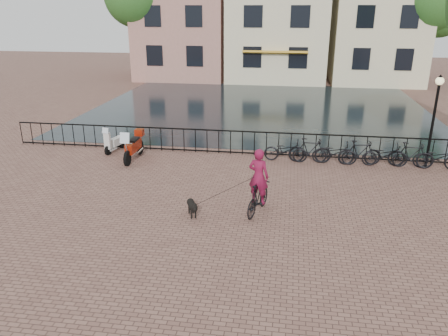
# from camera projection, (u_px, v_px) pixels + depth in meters

# --- Properties ---
(ground) EXTENTS (100.00, 100.00, 0.00)m
(ground) POSITION_uv_depth(u_px,v_px,m) (206.00, 254.00, 10.90)
(ground) COLOR brown
(ground) RESTS_ON ground
(canal_water) EXTENTS (20.00, 20.00, 0.00)m
(canal_water) POSITION_uv_depth(u_px,v_px,m) (259.00, 108.00, 26.95)
(canal_water) COLOR black
(canal_water) RESTS_ON ground
(railing) EXTENTS (20.00, 0.05, 1.02)m
(railing) POSITION_uv_depth(u_px,v_px,m) (242.00, 143.00, 18.15)
(railing) COLOR black
(railing) RESTS_ON ground
(canal_house_left) EXTENTS (7.50, 9.00, 12.80)m
(canal_house_left) POSITION_uv_depth(u_px,v_px,m) (186.00, 1.00, 37.62)
(canal_house_left) COLOR #996659
(canal_house_left) RESTS_ON ground
(canal_house_mid) EXTENTS (8.00, 9.50, 11.80)m
(canal_house_mid) POSITION_uv_depth(u_px,v_px,m) (279.00, 7.00, 36.63)
(canal_house_mid) COLOR beige
(canal_house_mid) RESTS_ON ground
(tree_far_right) EXTENTS (4.76, 4.76, 8.76)m
(tree_far_right) POSITION_uv_depth(u_px,v_px,m) (435.00, 0.00, 32.04)
(tree_far_right) COLOR black
(tree_far_right) RESTS_ON ground
(lamp_post) EXTENTS (0.30, 0.30, 3.45)m
(lamp_post) POSITION_uv_depth(u_px,v_px,m) (436.00, 106.00, 16.10)
(lamp_post) COLOR black
(lamp_post) RESTS_ON ground
(cyclist) EXTENTS (0.95, 1.78, 2.34)m
(cyclist) POSITION_uv_depth(u_px,v_px,m) (258.00, 185.00, 12.80)
(cyclist) COLOR black
(cyclist) RESTS_ON ground
(dog) EXTENTS (0.56, 0.83, 0.54)m
(dog) POSITION_uv_depth(u_px,v_px,m) (192.00, 207.00, 12.82)
(dog) COLOR black
(dog) RESTS_ON ground
(motorcycle) EXTENTS (0.46, 1.94, 1.39)m
(motorcycle) POSITION_uv_depth(u_px,v_px,m) (133.00, 143.00, 17.46)
(motorcycle) COLOR #981F0B
(motorcycle) RESTS_ON ground
(scooter) EXTENTS (0.64, 1.35, 1.21)m
(scooter) POSITION_uv_depth(u_px,v_px,m) (114.00, 138.00, 18.51)
(scooter) COLOR beige
(scooter) RESTS_ON ground
(parked_bike_0) EXTENTS (1.76, 0.72, 0.90)m
(parked_bike_0) POSITION_uv_depth(u_px,v_px,m) (286.00, 150.00, 17.36)
(parked_bike_0) COLOR black
(parked_bike_0) RESTS_ON ground
(parked_bike_1) EXTENTS (1.67, 0.48, 1.00)m
(parked_bike_1) POSITION_uv_depth(u_px,v_px,m) (310.00, 150.00, 17.20)
(parked_bike_1) COLOR black
(parked_bike_1) RESTS_ON ground
(parked_bike_2) EXTENTS (1.75, 0.71, 0.90)m
(parked_bike_2) POSITION_uv_depth(u_px,v_px,m) (334.00, 153.00, 17.08)
(parked_bike_2) COLOR black
(parked_bike_2) RESTS_ON ground
(parked_bike_3) EXTENTS (1.71, 0.67, 1.00)m
(parked_bike_3) POSITION_uv_depth(u_px,v_px,m) (360.00, 153.00, 16.93)
(parked_bike_3) COLOR black
(parked_bike_3) RESTS_ON ground
(parked_bike_4) EXTENTS (1.73, 0.65, 0.90)m
(parked_bike_4) POSITION_uv_depth(u_px,v_px,m) (385.00, 155.00, 16.81)
(parked_bike_4) COLOR black
(parked_bike_4) RESTS_ON ground
(parked_bike_5) EXTENTS (1.71, 0.67, 1.00)m
(parked_bike_5) POSITION_uv_depth(u_px,v_px,m) (411.00, 155.00, 16.65)
(parked_bike_5) COLOR black
(parked_bike_5) RESTS_ON ground
(parked_bike_6) EXTENTS (1.77, 0.77, 0.90)m
(parked_bike_6) POSITION_uv_depth(u_px,v_px,m) (437.00, 158.00, 16.53)
(parked_bike_6) COLOR black
(parked_bike_6) RESTS_ON ground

